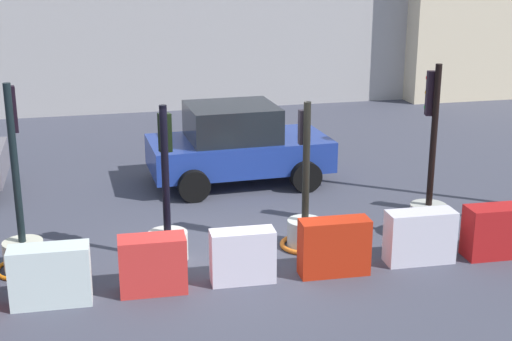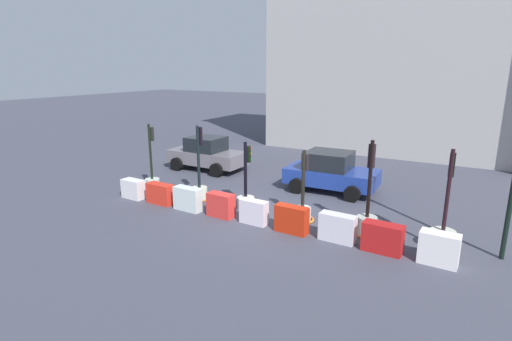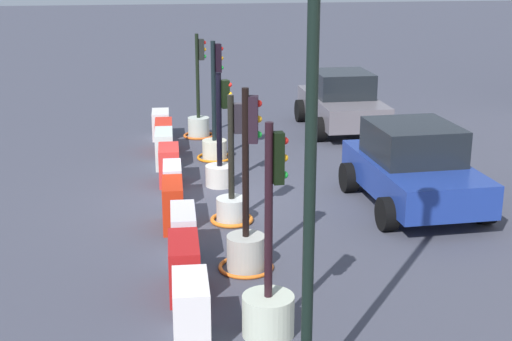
# 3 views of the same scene
# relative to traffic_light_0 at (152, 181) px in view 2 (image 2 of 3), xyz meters

# --- Properties ---
(ground_plane) EXTENTS (120.00, 120.00, 0.00)m
(ground_plane) POSITION_rel_traffic_light_0_xyz_m (5.64, -0.10, -0.47)
(ground_plane) COLOR #404250
(traffic_light_0) EXTENTS (0.88, 0.88, 2.89)m
(traffic_light_0) POSITION_rel_traffic_light_0_xyz_m (0.00, 0.00, 0.00)
(traffic_light_0) COLOR beige
(traffic_light_0) RESTS_ON ground_plane
(traffic_light_1) EXTENTS (0.91, 0.91, 2.96)m
(traffic_light_1) POSITION_rel_traffic_light_0_xyz_m (2.35, 0.21, 0.04)
(traffic_light_1) COLOR beige
(traffic_light_1) RESTS_ON ground_plane
(traffic_light_2) EXTENTS (0.64, 0.64, 2.55)m
(traffic_light_2) POSITION_rel_traffic_light_0_xyz_m (4.60, 0.10, 0.08)
(traffic_light_2) COLOR beige
(traffic_light_2) RESTS_ON ground_plane
(traffic_light_3) EXTENTS (0.84, 0.84, 2.50)m
(traffic_light_3) POSITION_rel_traffic_light_0_xyz_m (6.90, 0.07, -0.02)
(traffic_light_3) COLOR silver
(traffic_light_3) RESTS_ON ground_plane
(traffic_light_4) EXTENTS (0.92, 0.92, 3.03)m
(traffic_light_4) POSITION_rel_traffic_light_0_xyz_m (9.13, 0.03, 0.07)
(traffic_light_4) COLOR #ADAEA5
(traffic_light_4) RESTS_ON ground_plane
(traffic_light_5) EXTENTS (0.71, 0.71, 2.98)m
(traffic_light_5) POSITION_rel_traffic_light_0_xyz_m (11.33, 0.01, 0.05)
(traffic_light_5) COLOR beige
(traffic_light_5) RESTS_ON ground_plane
(construction_barrier_0) EXTENTS (0.98, 0.51, 0.77)m
(construction_barrier_0) POSITION_rel_traffic_light_0_xyz_m (-0.01, -1.07, -0.09)
(construction_barrier_0) COLOR silver
(construction_barrier_0) RESTS_ON ground_plane
(construction_barrier_1) EXTENTS (1.15, 0.49, 0.79)m
(construction_barrier_1) POSITION_rel_traffic_light_0_xyz_m (1.40, -1.03, -0.08)
(construction_barrier_1) COLOR red
(construction_barrier_1) RESTS_ON ground_plane
(construction_barrier_2) EXTENTS (1.13, 0.47, 0.87)m
(construction_barrier_2) POSITION_rel_traffic_light_0_xyz_m (2.81, -1.08, -0.04)
(construction_barrier_2) COLOR silver
(construction_barrier_2) RESTS_ON ground_plane
(construction_barrier_3) EXTENTS (0.99, 0.49, 0.85)m
(construction_barrier_3) POSITION_rel_traffic_light_0_xyz_m (4.24, -1.02, -0.05)
(construction_barrier_3) COLOR red
(construction_barrier_3) RESTS_ON ground_plane
(construction_barrier_4) EXTENTS (0.98, 0.41, 0.82)m
(construction_barrier_4) POSITION_rel_traffic_light_0_xyz_m (5.59, -1.01, -0.06)
(construction_barrier_4) COLOR silver
(construction_barrier_4) RESTS_ON ground_plane
(construction_barrier_5) EXTENTS (1.09, 0.43, 0.89)m
(construction_barrier_5) POSITION_rel_traffic_light_0_xyz_m (7.02, -1.07, -0.03)
(construction_barrier_5) COLOR red
(construction_barrier_5) RESTS_ON ground_plane
(construction_barrier_6) EXTENTS (1.11, 0.46, 0.86)m
(construction_barrier_6) POSITION_rel_traffic_light_0_xyz_m (8.50, -0.96, -0.04)
(construction_barrier_6) COLOR silver
(construction_barrier_6) RESTS_ON ground_plane
(construction_barrier_7) EXTENTS (1.15, 0.51, 0.86)m
(construction_barrier_7) POSITION_rel_traffic_light_0_xyz_m (9.86, -1.04, -0.04)
(construction_barrier_7) COLOR #B51819
(construction_barrier_7) RESTS_ON ground_plane
(construction_barrier_8) EXTENTS (1.03, 0.52, 0.89)m
(construction_barrier_8) POSITION_rel_traffic_light_0_xyz_m (11.34, -1.04, -0.02)
(construction_barrier_8) COLOR white
(construction_barrier_8) RESTS_ON ground_plane
(car_blue_estate) EXTENTS (3.85, 2.35, 1.70)m
(car_blue_estate) POSITION_rel_traffic_light_0_xyz_m (6.55, 3.84, 0.36)
(car_blue_estate) COLOR navy
(car_blue_estate) RESTS_ON ground_plane
(car_grey_saloon) EXTENTS (4.00, 2.19, 1.70)m
(car_grey_saloon) POSITION_rel_traffic_light_0_xyz_m (-0.24, 4.21, 0.35)
(car_grey_saloon) COLOR slate
(car_grey_saloon) RESTS_ON ground_plane
(building_main_facade) EXTENTS (18.59, 7.20, 13.71)m
(building_main_facade) POSITION_rel_traffic_light_0_xyz_m (8.21, 14.92, 6.40)
(building_main_facade) COLOR #ACA8A7
(building_main_facade) RESTS_ON ground_plane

